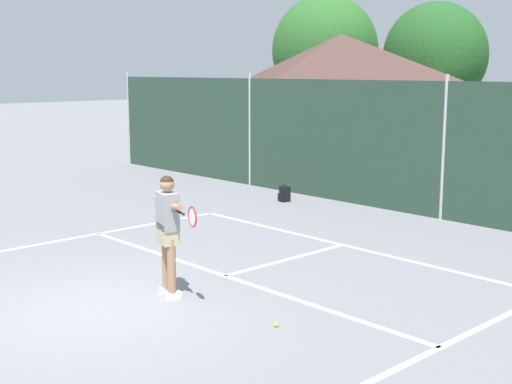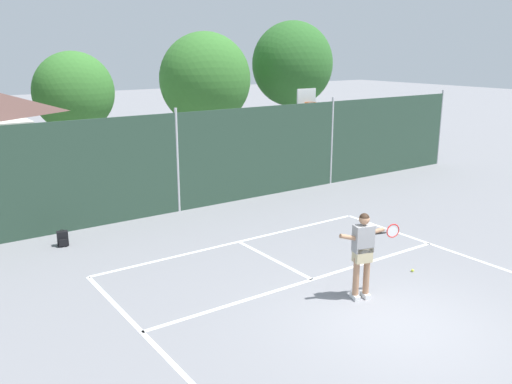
# 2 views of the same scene
# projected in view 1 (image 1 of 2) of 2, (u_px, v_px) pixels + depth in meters

# --- Properties ---
(ground_plane) EXTENTS (120.00, 120.00, 0.00)m
(ground_plane) POSITION_uv_depth(u_px,v_px,m) (93.00, 311.00, 9.80)
(ground_plane) COLOR gray
(court_markings) EXTENTS (8.30, 11.10, 0.01)m
(court_markings) POSITION_uv_depth(u_px,v_px,m) (132.00, 301.00, 10.24)
(court_markings) COLOR white
(court_markings) RESTS_ON ground
(chainlink_fence) EXTENTS (26.09, 0.09, 3.29)m
(chainlink_fence) POSITION_uv_depth(u_px,v_px,m) (444.00, 151.00, 15.57)
(chainlink_fence) COLOR #284233
(chainlink_fence) RESTS_ON ground
(clubhouse_building) EXTENTS (7.41, 5.18, 4.58)m
(clubhouse_building) POSITION_uv_depth(u_px,v_px,m) (340.00, 100.00, 23.66)
(clubhouse_building) COLOR silver
(clubhouse_building) RESTS_ON ground
(tennis_player) EXTENTS (1.42, 0.37, 1.85)m
(tennis_player) POSITION_uv_depth(u_px,v_px,m) (168.00, 225.00, 10.24)
(tennis_player) COLOR silver
(tennis_player) RESTS_ON ground
(tennis_ball) EXTENTS (0.07, 0.07, 0.07)m
(tennis_ball) POSITION_uv_depth(u_px,v_px,m) (276.00, 325.00, 9.19)
(tennis_ball) COLOR #CCE033
(tennis_ball) RESTS_ON ground
(backpack_black) EXTENTS (0.31, 0.29, 0.46)m
(backpack_black) POSITION_uv_depth(u_px,v_px,m) (284.00, 194.00, 17.93)
(backpack_black) COLOR black
(backpack_black) RESTS_ON ground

